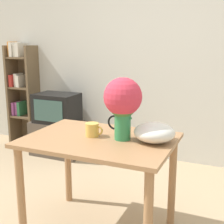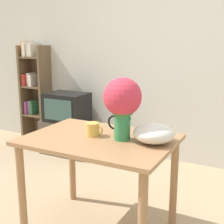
% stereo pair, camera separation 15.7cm
% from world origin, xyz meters
% --- Properties ---
extents(wall_back, '(8.00, 0.05, 2.60)m').
position_xyz_m(wall_back, '(0.00, 1.98, 1.30)').
color(wall_back, silver).
rests_on(wall_back, ground_plane).
extents(table, '(1.11, 0.79, 0.78)m').
position_xyz_m(table, '(-0.04, 0.20, 0.65)').
color(table, '#A3754C').
rests_on(table, ground_plane).
extents(flower_vase, '(0.28, 0.28, 0.46)m').
position_xyz_m(flower_vase, '(0.13, 0.24, 1.07)').
color(flower_vase, '#2D844C').
rests_on(flower_vase, table).
extents(coffee_mug, '(0.14, 0.10, 0.10)m').
position_xyz_m(coffee_mug, '(-0.11, 0.22, 0.83)').
color(coffee_mug, gold).
rests_on(coffee_mug, table).
extents(white_bowl, '(0.30, 0.30, 0.14)m').
position_xyz_m(white_bowl, '(0.36, 0.28, 0.85)').
color(white_bowl, silver).
rests_on(white_bowl, table).
extents(tv_stand, '(0.68, 0.41, 0.45)m').
position_xyz_m(tv_stand, '(-1.31, 1.56, 0.23)').
color(tv_stand, '#4C4238').
rests_on(tv_stand, ground_plane).
extents(tv_set, '(0.54, 0.40, 0.38)m').
position_xyz_m(tv_set, '(-1.31, 1.55, 0.64)').
color(tv_set, black).
rests_on(tv_set, tv_stand).
extents(bookshelf, '(0.41, 0.28, 1.48)m').
position_xyz_m(bookshelf, '(-2.08, 1.83, 0.81)').
color(bookshelf, brown).
rests_on(bookshelf, ground_plane).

